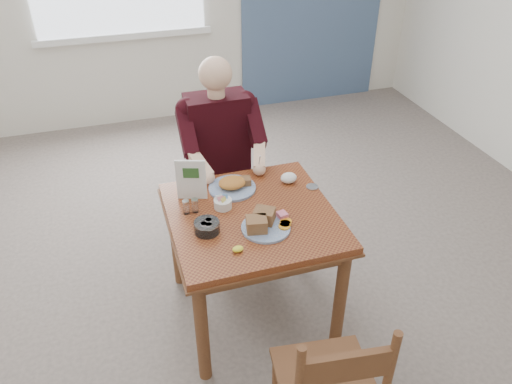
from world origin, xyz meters
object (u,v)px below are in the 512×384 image
object	(u,v)px
near_plate	(264,223)
far_plate	(233,185)
diner	(220,145)
table	(252,229)
chair_far	(219,181)

from	to	relation	value
near_plate	far_plate	xyz separation A→B (m)	(-0.06, 0.41, -0.00)
diner	far_plate	xyz separation A→B (m)	(-0.03, -0.44, -0.03)
table	near_plate	xyz separation A→B (m)	(0.02, -0.14, 0.14)
table	diner	xyz separation A→B (m)	(0.00, 0.71, 0.17)
chair_far	near_plate	size ratio (longest dim) A/B	2.86
table	far_plate	world-z (taller)	far_plate
far_plate	diner	bearing A→B (deg)	85.53
near_plate	far_plate	size ratio (longest dim) A/B	1.05
table	near_plate	distance (m)	0.20
table	diner	distance (m)	0.73
chair_far	diner	bearing A→B (deg)	-89.99
table	chair_far	size ratio (longest dim) A/B	0.97
chair_far	diner	world-z (taller)	diner
table	diner	world-z (taller)	diner
table	diner	bearing A→B (deg)	90.00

